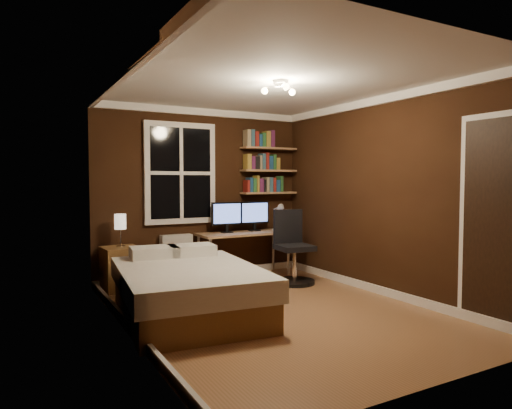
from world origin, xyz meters
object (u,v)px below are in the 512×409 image
monitor_left (227,217)px  monitor_right (255,216)px  nightstand (121,268)px  bedside_lamp (120,231)px  desk_lamp (278,217)px  office_chair (293,255)px  radiator (176,258)px  bed (188,289)px  desk (244,236)px

monitor_left → monitor_right: size_ratio=1.00×
nightstand → bedside_lamp: (0.00, 0.00, 0.50)m
nightstand → bedside_lamp: size_ratio=1.31×
monitor_right → desk_lamp: (0.33, -0.15, -0.01)m
desk_lamp → office_chair: bearing=-103.5°
monitor_right → office_chair: 0.96m
monitor_right → office_chair: bearing=-77.3°
radiator → bed: bearing=-104.9°
bed → bedside_lamp: (-0.37, 1.52, 0.51)m
desk → monitor_left: 0.39m
radiator → office_chair: (1.40, -0.89, 0.06)m
nightstand → office_chair: size_ratio=0.55×
desk_lamp → monitor_left: bearing=169.6°
bed → nightstand: bed is taller
office_chair → monitor_right: bearing=109.0°
nightstand → desk_lamp: desk_lamp is taller
radiator → desk_lamp: (1.56, -0.24, 0.55)m
radiator → desk_lamp: bearing=-8.9°
monitor_left → office_chair: monitor_left is taller
monitor_left → desk: bearing=-15.4°
desk_lamp → monitor_right: bearing=156.2°
desk → monitor_left: (-0.26, 0.07, 0.29)m
radiator → office_chair: size_ratio=0.65×
office_chair → bedside_lamp: bearing=167.3°
radiator → desk: bearing=-9.3°
nightstand → radiator: bearing=5.2°
desk → monitor_right: size_ratio=2.87×
bedside_lamp → radiator: bedside_lamp is taller
monitor_left → office_chair: (0.65, -0.80, -0.50)m
bedside_lamp → desk: bearing=-1.1°
bed → monitor_right: (1.66, 1.56, 0.62)m
bed → monitor_right: monitor_right is taller
bed → monitor_left: bearing=58.5°
monitor_right → bed: bearing=-136.9°
nightstand → desk: 1.85m
bedside_lamp → monitor_left: bearing=1.3°
radiator → monitor_left: bearing=-7.2°
radiator → bedside_lamp: bearing=-170.8°
nightstand → monitor_left: monitor_left is taller
bed → monitor_left: size_ratio=4.23×
bedside_lamp → monitor_left: (1.56, 0.04, 0.11)m
nightstand → desk_lamp: (2.37, -0.11, 0.60)m
nightstand → bed: bearing=-80.3°
nightstand → bedside_lamp: bedside_lamp is taller
office_chair → monitor_left: bearing=135.5°
desk → office_chair: office_chair is taller
bed → office_chair: size_ratio=2.01×
bedside_lamp → monitor_right: monitor_right is taller
radiator → monitor_left: 0.94m
bed → radiator: 1.71m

